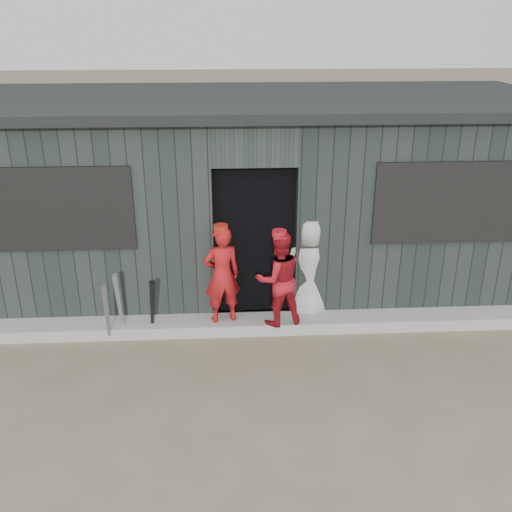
{
  "coord_description": "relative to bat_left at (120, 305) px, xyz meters",
  "views": [
    {
      "loc": [
        -0.34,
        -4.35,
        3.59
      ],
      "look_at": [
        0.0,
        1.8,
        1.0
      ],
      "focal_mm": 40.0,
      "sensor_mm": 36.0,
      "label": 1
    }
  ],
  "objects": [
    {
      "name": "ground",
      "position": [
        1.62,
        -1.72,
        -0.44
      ],
      "size": [
        80.0,
        80.0,
        0.0
      ],
      "primitive_type": "plane",
      "color": "brown",
      "rests_on": "ground"
    },
    {
      "name": "curb",
      "position": [
        1.62,
        0.1,
        -0.36
      ],
      "size": [
        8.0,
        0.36,
        0.15
      ],
      "primitive_type": "cube",
      "color": "#9A9A95",
      "rests_on": "ground"
    },
    {
      "name": "bat_left",
      "position": [
        0.0,
        0.0,
        0.0
      ],
      "size": [
        0.09,
        0.21,
        0.87
      ],
      "primitive_type": "cone",
      "rotation": [
        0.16,
        0.0,
        -0.1
      ],
      "color": "#97969F",
      "rests_on": "ground"
    },
    {
      "name": "bat_mid",
      "position": [
        -0.12,
        -0.15,
        -0.02
      ],
      "size": [
        0.13,
        0.28,
        0.82
      ],
      "primitive_type": "cone",
      "rotation": [
        0.25,
        0.0,
        0.22
      ],
      "color": "gray",
      "rests_on": "ground"
    },
    {
      "name": "bat_right",
      "position": [
        0.38,
        -0.0,
        -0.04
      ],
      "size": [
        0.16,
        0.3,
        0.79
      ],
      "primitive_type": "cone",
      "rotation": [
        0.28,
        0.0,
        0.34
      ],
      "color": "black",
      "rests_on": "ground"
    },
    {
      "name": "player_red_left",
      "position": [
        1.22,
        0.1,
        0.32
      ],
      "size": [
        0.5,
        0.39,
        1.21
      ],
      "primitive_type": "imported",
      "rotation": [
        0.0,
        0.0,
        3.39
      ],
      "color": "#AC1517",
      "rests_on": "curb"
    },
    {
      "name": "player_red_right",
      "position": [
        1.89,
        -0.0,
        0.3
      ],
      "size": [
        0.66,
        0.57,
        1.17
      ],
      "primitive_type": "imported",
      "rotation": [
        0.0,
        0.0,
        3.39
      ],
      "color": "#A5141E",
      "rests_on": "curb"
    },
    {
      "name": "player_grey_back",
      "position": [
        2.3,
        0.39,
        0.25
      ],
      "size": [
        0.73,
        0.54,
        1.37
      ],
      "primitive_type": "imported",
      "rotation": [
        0.0,
        0.0,
        3.3
      ],
      "color": "#B4B4B4",
      "rests_on": "ground"
    },
    {
      "name": "dugout",
      "position": [
        1.62,
        1.78,
        0.85
      ],
      "size": [
        8.3,
        3.3,
        2.62
      ],
      "color": "black",
      "rests_on": "ground"
    }
  ]
}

